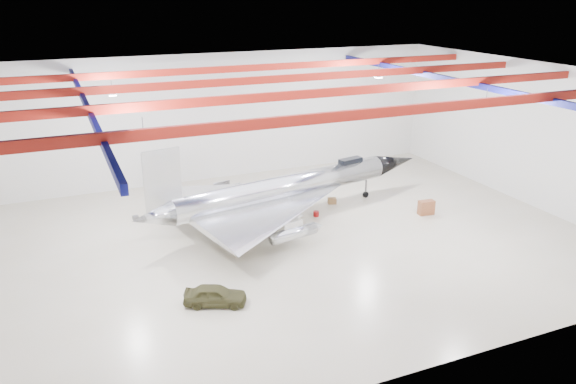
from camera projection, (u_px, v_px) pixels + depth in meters
name	position (u px, v px, depth m)	size (l,w,h in m)	color
floor	(291.00, 240.00, 38.01)	(40.00, 40.00, 0.00)	#B7AE91
wall_back	(223.00, 117.00, 49.13)	(40.00, 40.00, 0.00)	silver
wall_right	(527.00, 133.00, 43.51)	(30.00, 30.00, 0.00)	silver
ceiling	(291.00, 76.00, 34.28)	(40.00, 40.00, 0.00)	#0A0F38
ceiling_structure	(291.00, 87.00, 34.51)	(39.50, 29.50, 1.08)	maroon
jet_aircraft	(285.00, 191.00, 40.81)	(24.57, 16.64, 6.75)	silver
jeep	(215.00, 295.00, 30.01)	(1.35, 3.35, 1.14)	#3E3C1F
desk	(426.00, 208.00, 42.19)	(1.19, 0.60, 1.09)	brown
crate_ply	(223.00, 215.00, 41.82)	(0.53, 0.42, 0.37)	olive
toolbox_red	(241.00, 207.00, 43.28)	(0.46, 0.37, 0.32)	maroon
engine_drum	(290.00, 209.00, 42.74)	(0.51, 0.51, 0.46)	#59595B
parts_bin	(332.00, 201.00, 44.44)	(0.64, 0.51, 0.44)	olive
crate_small	(136.00, 218.00, 41.37)	(0.42, 0.34, 0.29)	#59595B
tool_chest	(316.00, 214.00, 41.94)	(0.43, 0.43, 0.39)	maroon
oil_barrel	(213.00, 211.00, 42.46)	(0.48, 0.38, 0.33)	olive
spares_box	(247.00, 191.00, 46.82)	(0.42, 0.42, 0.38)	#59595B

